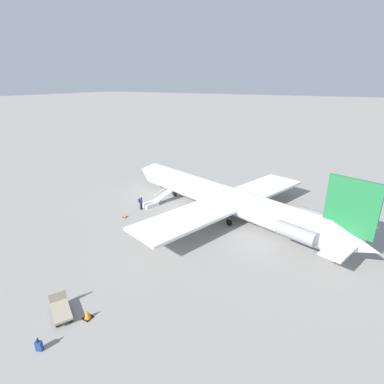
{
  "coord_description": "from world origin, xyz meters",
  "views": [
    {
      "loc": [
        -12.54,
        29.18,
        14.64
      ],
      "look_at": [
        3.85,
        -0.28,
        2.02
      ],
      "focal_mm": 28.0,
      "sensor_mm": 36.0,
      "label": 1
    }
  ],
  "objects_px": {
    "boarding_stairs": "(153,202)",
    "passenger": "(141,202)",
    "airplane_main": "(227,199)",
    "luggage_cart": "(61,310)",
    "suitcase": "(39,346)"
  },
  "relations": [
    {
      "from": "boarding_stairs",
      "to": "passenger",
      "type": "distance_m",
      "value": 1.94
    },
    {
      "from": "airplane_main",
      "to": "luggage_cart",
      "type": "relative_size",
      "value": 12.75
    },
    {
      "from": "boarding_stairs",
      "to": "suitcase",
      "type": "relative_size",
      "value": 4.7
    },
    {
      "from": "luggage_cart",
      "to": "suitcase",
      "type": "relative_size",
      "value": 2.79
    },
    {
      "from": "luggage_cart",
      "to": "suitcase",
      "type": "height_order",
      "value": "luggage_cart"
    },
    {
      "from": "boarding_stairs",
      "to": "suitcase",
      "type": "distance_m",
      "value": 21.72
    },
    {
      "from": "airplane_main",
      "to": "luggage_cart",
      "type": "bearing_deg",
      "value": 96.94
    },
    {
      "from": "airplane_main",
      "to": "boarding_stairs",
      "type": "height_order",
      "value": "airplane_main"
    },
    {
      "from": "passenger",
      "to": "airplane_main",
      "type": "bearing_deg",
      "value": -55.72
    },
    {
      "from": "boarding_stairs",
      "to": "luggage_cart",
      "type": "height_order",
      "value": "boarding_stairs"
    },
    {
      "from": "airplane_main",
      "to": "boarding_stairs",
      "type": "distance_m",
      "value": 9.6
    },
    {
      "from": "airplane_main",
      "to": "luggage_cart",
      "type": "height_order",
      "value": "airplane_main"
    },
    {
      "from": "airplane_main",
      "to": "passenger",
      "type": "distance_m",
      "value": 10.4
    },
    {
      "from": "passenger",
      "to": "luggage_cart",
      "type": "height_order",
      "value": "passenger"
    },
    {
      "from": "passenger",
      "to": "luggage_cart",
      "type": "xyz_separation_m",
      "value": [
        -6.24,
        16.37,
        -0.54
      ]
    }
  ]
}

